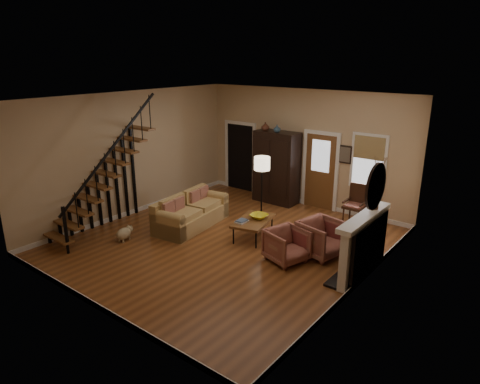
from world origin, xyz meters
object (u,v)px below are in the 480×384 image
Objects in this scene: armchair_left at (287,245)px; side_chair at (355,205)px; coffee_table at (253,229)px; sofa at (191,211)px; armoire at (276,167)px; armchair_right at (322,238)px; floor_lamp at (262,190)px.

side_chair is at bearing 12.24° from armchair_left.
sofa is at bearing -167.22° from coffee_table.
armoire is 2.41× the size of armchair_right.
side_chair reaches higher than coffee_table.
sofa is 3.43m from armchair_right.
armoire is at bearing 110.97° from floor_lamp.
armchair_left is (2.31, -3.09, -0.70)m from armoire.
armchair_right is (2.76, -2.39, -0.65)m from armoire.
armchair_right is (3.39, 0.54, 0.00)m from sofa.
armchair_left is at bearing -53.18° from armoire.
coffee_table is at bearing -67.69° from armoire.
armoire reaches higher than side_chair.
floor_lamp is at bearing 82.52° from armchair_right.
sofa is 2.43× the size of armchair_right.
floor_lamp is (-2.14, 0.76, 0.48)m from armchair_right.
side_chair is (1.50, 2.35, 0.28)m from coffee_table.
side_chair reaches higher than sofa.
armoire reaches higher than armchair_left.
coffee_table is (1.67, 0.38, -0.16)m from sofa.
armchair_left is 0.89× the size of armchair_right.
armchair_left is at bearing -10.99° from sofa.
coffee_table is 1.38× the size of armchair_right.
coffee_table is 1.39m from armchair_left.
sofa reaches higher than armchair_left.
sofa is 1.76× the size of coffee_table.
coffee_table is at bearing 83.72° from armchair_left.
armchair_left is at bearing -40.89° from floor_lamp.
sofa is 2.72× the size of armchair_left.
side_chair is (2.55, -0.20, -0.54)m from armoire.
side_chair is at bearing 17.62° from armchair_right.
coffee_table is 1.54× the size of armchair_left.
coffee_table is 2.80m from side_chair.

